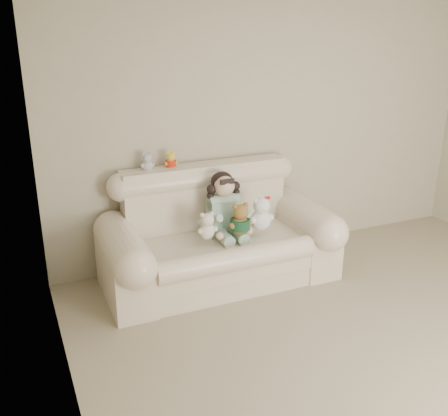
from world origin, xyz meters
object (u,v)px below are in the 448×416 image
Objects in this scene: sofa at (220,229)px; cream_teddy at (207,223)px; white_cat at (261,210)px; seated_child at (224,204)px; brown_teddy at (240,216)px.

sofa is 7.29× the size of cream_teddy.
white_cat is 0.52m from cream_teddy.
brown_teddy is at bearing -74.22° from seated_child.
white_cat reaches higher than brown_teddy.
cream_teddy is at bearing -143.70° from sofa.
cream_teddy is at bearing 154.79° from brown_teddy.
seated_child is at bearing 15.05° from cream_teddy.
cream_teddy is at bearing -157.75° from white_cat.
cream_teddy is at bearing -137.84° from seated_child.
white_cat is (0.22, 0.03, 0.02)m from brown_teddy.
sofa is 0.41m from white_cat.
brown_teddy is 0.22m from white_cat.
seated_child is 0.33m from cream_teddy.
seated_child is 0.24m from brown_teddy.
sofa reaches higher than seated_child.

